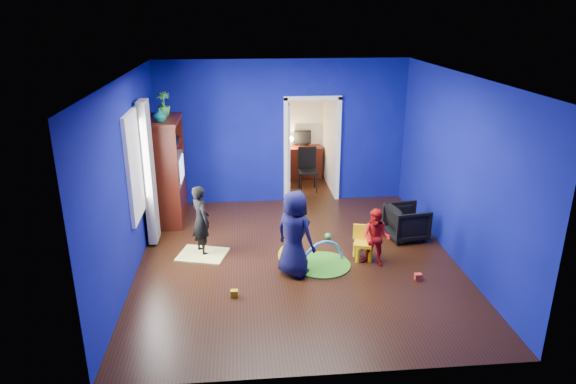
{
  "coord_description": "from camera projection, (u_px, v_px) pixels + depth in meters",
  "views": [
    {
      "loc": [
        -0.83,
        -7.33,
        3.8
      ],
      "look_at": [
        -0.11,
        0.4,
        1.02
      ],
      "focal_mm": 32.0,
      "sensor_mm": 36.0,
      "label": 1
    }
  ],
  "objects": [
    {
      "name": "wall_right",
      "position": [
        458.0,
        169.0,
        7.95
      ],
      "size": [
        0.02,
        5.5,
        2.9
      ],
      "primitive_type": "cube",
      "color": "navy",
      "rests_on": "floor"
    },
    {
      "name": "wall_front",
      "position": [
        328.0,
        257.0,
        5.16
      ],
      "size": [
        5.0,
        0.02,
        2.9
      ],
      "primitive_type": "cube",
      "color": "navy",
      "rests_on": "floor"
    },
    {
      "name": "doorway",
      "position": [
        312.0,
        151.0,
        10.5
      ],
      "size": [
        1.16,
        0.1,
        2.1
      ],
      "primitive_type": "cube",
      "color": "white",
      "rests_on": "floor"
    },
    {
      "name": "toy_0",
      "position": [
        418.0,
        277.0,
        7.61
      ],
      "size": [
        0.1,
        0.08,
        0.1
      ],
      "primitive_type": "cube",
      "color": "#F84429",
      "rests_on": "floor"
    },
    {
      "name": "crt_tv",
      "position": [
        169.0,
        169.0,
        9.45
      ],
      "size": [
        0.46,
        0.7,
        0.54
      ],
      "primitive_type": "cube",
      "color": "silver",
      "rests_on": "tv_armoire"
    },
    {
      "name": "curtain",
      "position": [
        149.0,
        173.0,
        8.44
      ],
      "size": [
        0.14,
        0.42,
        2.4
      ],
      "primitive_type": "cube",
      "color": "slate",
      "rests_on": "floor"
    },
    {
      "name": "ceiling",
      "position": [
        298.0,
        76.0,
        7.25
      ],
      "size": [
        5.0,
        5.5,
        0.01
      ],
      "primitive_type": "cube",
      "color": "white",
      "rests_on": "wall_back"
    },
    {
      "name": "toy_arch",
      "position": [
        322.0,
        264.0,
        8.05
      ],
      "size": [
        0.75,
        0.39,
        0.81
      ],
      "primitive_type": "torus",
      "rotation": [
        1.57,
        0.0,
        0.44
      ],
      "color": "#3F8CD8",
      "rests_on": "floor"
    },
    {
      "name": "tv_armoire",
      "position": [
        167.0,
        171.0,
        9.46
      ],
      "size": [
        0.58,
        1.14,
        1.96
      ],
      "primitive_type": "cube",
      "color": "#3A0E09",
      "rests_on": "floor"
    },
    {
      "name": "folding_chair",
      "position": [
        308.0,
        171.0,
        11.21
      ],
      "size": [
        0.4,
        0.4,
        0.92
      ],
      "primitive_type": "cube",
      "color": "black",
      "rests_on": "floor"
    },
    {
      "name": "play_mat",
      "position": [
        322.0,
        265.0,
        8.05
      ],
      "size": [
        0.9,
        0.9,
        0.02
      ],
      "primitive_type": "cylinder",
      "color": "green",
      "rests_on": "floor"
    },
    {
      "name": "toy_3",
      "position": [
        328.0,
        236.0,
        8.97
      ],
      "size": [
        0.11,
        0.11,
        0.11
      ],
      "primitive_type": "sphere",
      "color": "#35BC5C",
      "rests_on": "floor"
    },
    {
      "name": "armchair",
      "position": [
        407.0,
        222.0,
        8.93
      ],
      "size": [
        0.74,
        0.72,
        0.59
      ],
      "primitive_type": "imported",
      "rotation": [
        0.0,
        0.0,
        1.71
      ],
      "color": "black",
      "rests_on": "floor"
    },
    {
      "name": "desk_monitor",
      "position": [
        302.0,
        137.0,
        12.06
      ],
      "size": [
        0.4,
        0.05,
        0.32
      ],
      "primitive_type": "cube",
      "color": "black",
      "rests_on": "study_desk"
    },
    {
      "name": "potted_plant",
      "position": [
        163.0,
        104.0,
        9.26
      ],
      "size": [
        0.25,
        0.25,
        0.43
      ],
      "primitive_type": "imported",
      "rotation": [
        0.0,
        0.0,
        0.05
      ],
      "color": "green",
      "rests_on": "tv_armoire"
    },
    {
      "name": "child_navy",
      "position": [
        295.0,
        234.0,
        7.58
      ],
      "size": [
        0.76,
        0.75,
        1.33
      ],
      "primitive_type": "imported",
      "rotation": [
        0.0,
        0.0,
        2.38
      ],
      "color": "#0F1539",
      "rests_on": "floor"
    },
    {
      "name": "book_shelf",
      "position": [
        303.0,
        91.0,
        11.69
      ],
      "size": [
        0.88,
        0.24,
        0.04
      ],
      "primitive_type": "cube",
      "color": "white",
      "rests_on": "study_desk"
    },
    {
      "name": "window_left",
      "position": [
        133.0,
        165.0,
        7.81
      ],
      "size": [
        0.03,
        0.95,
        1.55
      ],
      "primitive_type": "cube",
      "color": "white",
      "rests_on": "wall_left"
    },
    {
      "name": "study_desk",
      "position": [
        303.0,
        162.0,
        12.14
      ],
      "size": [
        0.88,
        0.44,
        0.75
      ],
      "primitive_type": "cube",
      "color": "#3D140A",
      "rests_on": "floor"
    },
    {
      "name": "yellow_blanket",
      "position": [
        203.0,
        255.0,
        8.37
      ],
      "size": [
        0.88,
        0.78,
        0.03
      ],
      "primitive_type": "cube",
      "rotation": [
        0.0,
        0.0,
        -0.27
      ],
      "color": "#F2E07A",
      "rests_on": "floor"
    },
    {
      "name": "toddler_red",
      "position": [
        376.0,
        238.0,
        7.93
      ],
      "size": [
        0.56,
        0.52,
        0.92
      ],
      "primitive_type": "imported",
      "rotation": [
        0.0,
        0.0,
        -0.51
      ],
      "color": "#B31813",
      "rests_on": "floor"
    },
    {
      "name": "toy_1",
      "position": [
        377.0,
        231.0,
        9.18
      ],
      "size": [
        0.11,
        0.11,
        0.11
      ],
      "primitive_type": "sphere",
      "color": "#257ED1",
      "rests_on": "floor"
    },
    {
      "name": "floor",
      "position": [
        297.0,
        260.0,
        8.22
      ],
      "size": [
        5.0,
        5.5,
        0.01
      ],
      "primitive_type": "cube",
      "color": "black",
      "rests_on": "ground"
    },
    {
      "name": "desk_lamp",
      "position": [
        291.0,
        139.0,
        11.99
      ],
      "size": [
        0.14,
        0.14,
        0.14
      ],
      "primitive_type": "sphere",
      "color": "#FFD88C",
      "rests_on": "study_desk"
    },
    {
      "name": "kid_chair",
      "position": [
        363.0,
        245.0,
        8.18
      ],
      "size": [
        0.35,
        0.35,
        0.5
      ],
      "primitive_type": "cube",
      "rotation": [
        0.0,
        0.0,
        -0.3
      ],
      "color": "yellow",
      "rests_on": "floor"
    },
    {
      "name": "wall_left",
      "position": [
        128.0,
        179.0,
        7.52
      ],
      "size": [
        0.02,
        5.5,
        2.9
      ],
      "primitive_type": "cube",
      "color": "navy",
      "rests_on": "floor"
    },
    {
      "name": "hopper_ball",
      "position": [
        290.0,
        256.0,
        7.97
      ],
      "size": [
        0.37,
        0.37,
        0.37
      ],
      "primitive_type": "sphere",
      "color": "yellow",
      "rests_on": "floor"
    },
    {
      "name": "toy_2",
      "position": [
        234.0,
        293.0,
        7.17
      ],
      "size": [
        0.1,
        0.08,
        0.1
      ],
      "primitive_type": "cube",
      "color": "#DB9B0B",
      "rests_on": "floor"
    },
    {
      "name": "alcove",
      "position": [
        307.0,
        132.0,
        11.25
      ],
      "size": [
        1.0,
        1.75,
        2.5
      ],
      "primitive_type": null,
      "color": "silver",
      "rests_on": "floor"
    },
    {
      "name": "vase",
      "position": [
        160.0,
        115.0,
        8.81
      ],
      "size": [
        0.25,
        0.25,
        0.24
      ],
      "primitive_type": "imported",
      "rotation": [
        0.0,
        0.0,
        0.09
      ],
      "color": "#0D6269",
      "rests_on": "tv_armoire"
    },
    {
      "name": "wall_back",
      "position": [
        283.0,
        133.0,
        10.31
      ],
      "size": [
        5.0,
        0.02,
        2.9
      ],
      "primitive_type": "cube",
      "color": "navy",
      "rests_on": "floor"
    },
    {
      "name": "toy_4",
      "position": [
        358.0,
        247.0,
        8.54
      ],
      "size": [
        0.1,
        0.08,
        0.1
      ],
      "primitive_type": "cube",
      "color": "#CF4DA9",
      "rests_on": "floor"
    },
    {
      "name": "child_black",
      "position": [
        201.0,
        220.0,
        8.27
      ],
      "size": [
        0.45,
        0.51,
        1.17
      ],
      "primitive_type": "imported",
      "rotation": [
        0.0,
        0.0,
        2.09
      ],
      "color": "black",
      "rests_on": "floor"
    }
  ]
}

